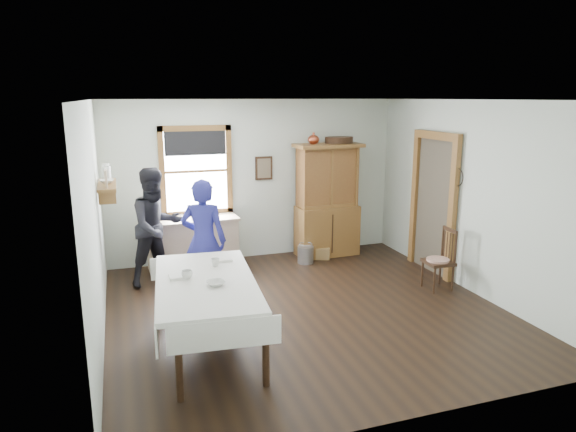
{
  "coord_description": "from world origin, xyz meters",
  "views": [
    {
      "loc": [
        -2.21,
        -5.91,
        2.74
      ],
      "look_at": [
        -0.14,
        0.3,
        1.21
      ],
      "focal_mm": 32.0,
      "sensor_mm": 36.0,
      "label": 1
    }
  ],
  "objects_px": {
    "woman_blue": "(204,245)",
    "work_counter": "(193,243)",
    "china_hutch": "(327,200)",
    "pail": "(306,255)",
    "wicker_basket": "(320,253)",
    "spindle_chair": "(438,259)",
    "figure_dark": "(157,231)",
    "dining_table": "(207,315)"
  },
  "relations": [
    {
      "from": "woman_blue",
      "to": "work_counter",
      "type": "bearing_deg",
      "value": -68.12
    },
    {
      "from": "china_hutch",
      "to": "pail",
      "type": "bearing_deg",
      "value": -149.86
    },
    {
      "from": "pail",
      "to": "wicker_basket",
      "type": "height_order",
      "value": "pail"
    },
    {
      "from": "spindle_chair",
      "to": "figure_dark",
      "type": "xyz_separation_m",
      "value": [
        -3.82,
        1.54,
        0.36
      ]
    },
    {
      "from": "spindle_chair",
      "to": "figure_dark",
      "type": "distance_m",
      "value": 4.13
    },
    {
      "from": "dining_table",
      "to": "wicker_basket",
      "type": "bearing_deg",
      "value": 48.12
    },
    {
      "from": "pail",
      "to": "woman_blue",
      "type": "height_order",
      "value": "woman_blue"
    },
    {
      "from": "wicker_basket",
      "to": "spindle_chair",
      "type": "bearing_deg",
      "value": -60.43
    },
    {
      "from": "dining_table",
      "to": "wicker_basket",
      "type": "xyz_separation_m",
      "value": [
        2.41,
        2.69,
        -0.31
      ]
    },
    {
      "from": "spindle_chair",
      "to": "pail",
      "type": "xyz_separation_m",
      "value": [
        -1.4,
        1.73,
        -0.31
      ]
    },
    {
      "from": "woman_blue",
      "to": "china_hutch",
      "type": "bearing_deg",
      "value": -125.84
    },
    {
      "from": "figure_dark",
      "to": "work_counter",
      "type": "bearing_deg",
      "value": 16.43
    },
    {
      "from": "work_counter",
      "to": "figure_dark",
      "type": "distance_m",
      "value": 0.88
    },
    {
      "from": "woman_blue",
      "to": "pail",
      "type": "bearing_deg",
      "value": -126.41
    },
    {
      "from": "figure_dark",
      "to": "china_hutch",
      "type": "bearing_deg",
      "value": -14.62
    },
    {
      "from": "pail",
      "to": "woman_blue",
      "type": "bearing_deg",
      "value": -149.94
    },
    {
      "from": "work_counter",
      "to": "dining_table",
      "type": "bearing_deg",
      "value": -98.0
    },
    {
      "from": "figure_dark",
      "to": "spindle_chair",
      "type": "bearing_deg",
      "value": -46.8
    },
    {
      "from": "spindle_chair",
      "to": "woman_blue",
      "type": "bearing_deg",
      "value": 171.69
    },
    {
      "from": "pail",
      "to": "figure_dark",
      "type": "bearing_deg",
      "value": -175.33
    },
    {
      "from": "pail",
      "to": "spindle_chair",
      "type": "bearing_deg",
      "value": -51.1
    },
    {
      "from": "china_hutch",
      "to": "dining_table",
      "type": "xyz_separation_m",
      "value": [
        -2.61,
        -2.87,
        -0.57
      ]
    },
    {
      "from": "work_counter",
      "to": "spindle_chair",
      "type": "bearing_deg",
      "value": -35.25
    },
    {
      "from": "china_hutch",
      "to": "pail",
      "type": "distance_m",
      "value": 1.04
    },
    {
      "from": "work_counter",
      "to": "china_hutch",
      "type": "height_order",
      "value": "china_hutch"
    },
    {
      "from": "wicker_basket",
      "to": "dining_table",
      "type": "bearing_deg",
      "value": -131.88
    },
    {
      "from": "spindle_chair",
      "to": "figure_dark",
      "type": "bearing_deg",
      "value": 161.05
    },
    {
      "from": "dining_table",
      "to": "wicker_basket",
      "type": "relative_size",
      "value": 6.12
    },
    {
      "from": "work_counter",
      "to": "figure_dark",
      "type": "bearing_deg",
      "value": -141.47
    },
    {
      "from": "spindle_chair",
      "to": "dining_table",
      "type": "bearing_deg",
      "value": -164.17
    },
    {
      "from": "work_counter",
      "to": "spindle_chair",
      "type": "height_order",
      "value": "spindle_chair"
    },
    {
      "from": "spindle_chair",
      "to": "woman_blue",
      "type": "distance_m",
      "value": 3.35
    },
    {
      "from": "work_counter",
      "to": "dining_table",
      "type": "xyz_separation_m",
      "value": [
        -0.26,
        -2.85,
        -0.01
      ]
    },
    {
      "from": "wicker_basket",
      "to": "woman_blue",
      "type": "bearing_deg",
      "value": -150.45
    },
    {
      "from": "work_counter",
      "to": "china_hutch",
      "type": "distance_m",
      "value": 2.42
    },
    {
      "from": "china_hutch",
      "to": "wicker_basket",
      "type": "relative_size",
      "value": 5.84
    },
    {
      "from": "work_counter",
      "to": "china_hutch",
      "type": "bearing_deg",
      "value": -2.43
    },
    {
      "from": "work_counter",
      "to": "dining_table",
      "type": "relative_size",
      "value": 0.71
    },
    {
      "from": "china_hutch",
      "to": "dining_table",
      "type": "distance_m",
      "value": 3.92
    },
    {
      "from": "pail",
      "to": "figure_dark",
      "type": "height_order",
      "value": "figure_dark"
    },
    {
      "from": "work_counter",
      "to": "woman_blue",
      "type": "relative_size",
      "value": 0.93
    },
    {
      "from": "pail",
      "to": "dining_table",
      "type": "bearing_deg",
      "value": -129.55
    }
  ]
}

